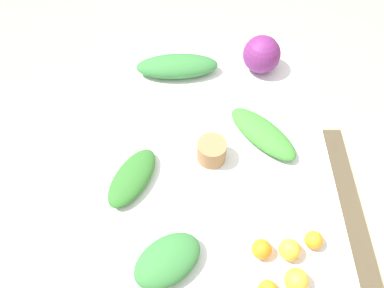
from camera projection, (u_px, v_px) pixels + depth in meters
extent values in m
plane|color=#C6B289|center=(192.00, 218.00, 2.13)|extent=(8.00, 8.00, 0.00)
cube|color=silver|center=(192.00, 149.00, 1.55)|extent=(1.31, 1.10, 0.03)
cylinder|color=tan|center=(108.00, 98.00, 2.18)|extent=(0.06, 0.06, 0.69)
cylinder|color=tan|center=(276.00, 98.00, 2.18)|extent=(0.06, 0.06, 0.69)
sphere|color=#6B2366|center=(261.00, 54.00, 1.72)|extent=(0.17, 0.17, 0.17)
cylinder|color=#997047|center=(211.00, 151.00, 1.46)|extent=(0.12, 0.12, 0.09)
ellipsoid|color=#337538|center=(177.00, 66.00, 1.74)|extent=(0.16, 0.39, 0.09)
ellipsoid|color=#2D6B28|center=(132.00, 177.00, 1.42)|extent=(0.30, 0.24, 0.06)
ellipsoid|color=#337538|center=(167.00, 260.00, 1.23)|extent=(0.27, 0.29, 0.08)
ellipsoid|color=#3D8433|center=(262.00, 133.00, 1.53)|extent=(0.34, 0.32, 0.07)
sphere|color=orange|center=(313.00, 240.00, 1.28)|extent=(0.06, 0.06, 0.06)
sphere|color=#F9A833|center=(296.00, 280.00, 1.19)|extent=(0.08, 0.08, 0.08)
sphere|color=#F9A833|center=(289.00, 250.00, 1.25)|extent=(0.08, 0.08, 0.08)
sphere|color=orange|center=(261.00, 249.00, 1.26)|extent=(0.07, 0.07, 0.07)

